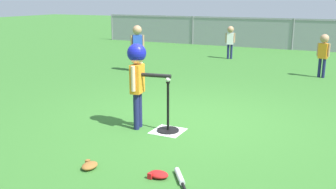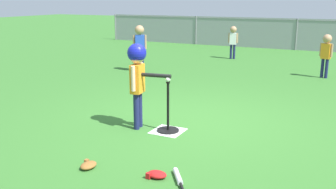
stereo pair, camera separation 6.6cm
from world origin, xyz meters
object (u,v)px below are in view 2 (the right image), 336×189
(baseball_on_tee, at_px, (168,79))
(spare_bat_silver, at_px, (179,179))
(fielder_near_left, at_px, (233,38))
(batting_tee, at_px, (168,123))
(fielder_deep_left, at_px, (326,50))
(batter_child, at_px, (138,69))
(glove_tossed_aside, at_px, (88,165))
(glove_by_plate, at_px, (157,174))
(fielder_deep_right, at_px, (140,42))

(baseball_on_tee, relative_size, spare_bat_silver, 0.13)
(baseball_on_tee, distance_m, fielder_near_left, 7.09)
(batting_tee, relative_size, fielder_deep_left, 0.70)
(batter_child, relative_size, glove_tossed_aside, 5.53)
(baseball_on_tee, height_order, glove_by_plate, baseball_on_tee)
(baseball_on_tee, relative_size, glove_tossed_aside, 0.33)
(batting_tee, relative_size, spare_bat_silver, 1.26)
(fielder_deep_left, bearing_deg, fielder_near_left, 147.12)
(batter_child, bearing_deg, baseball_on_tee, 8.53)
(batting_tee, height_order, baseball_on_tee, baseball_on_tee)
(fielder_deep_right, bearing_deg, batting_tee, -54.17)
(batting_tee, xyz_separation_m, glove_tossed_aside, (-0.25, -1.52, -0.09))
(fielder_near_left, height_order, spare_bat_silver, fielder_near_left)
(baseball_on_tee, relative_size, fielder_deep_right, 0.06)
(baseball_on_tee, distance_m, glove_by_plate, 1.66)
(fielder_deep_left, bearing_deg, glove_by_plate, -99.38)
(batter_child, distance_m, glove_tossed_aside, 1.70)
(batting_tee, relative_size, baseball_on_tee, 9.93)
(fielder_deep_left, distance_m, fielder_deep_right, 4.58)
(fielder_deep_left, height_order, fielder_near_left, fielder_deep_left)
(batting_tee, xyz_separation_m, fielder_near_left, (-1.25, 6.98, 0.54))
(spare_bat_silver, bearing_deg, batter_child, 134.59)
(baseball_on_tee, relative_size, fielder_deep_left, 0.07)
(fielder_deep_right, relative_size, glove_by_plate, 5.37)
(fielder_deep_right, bearing_deg, glove_tossed_aside, -64.80)
(spare_bat_silver, distance_m, glove_by_plate, 0.26)
(baseball_on_tee, bearing_deg, fielder_near_left, 100.17)
(baseball_on_tee, xyz_separation_m, fielder_near_left, (-1.25, 6.98, -0.11))
(baseball_on_tee, bearing_deg, fielder_deep_right, 125.83)
(batter_child, bearing_deg, fielder_deep_left, 68.05)
(glove_by_plate, bearing_deg, batter_child, 127.84)
(baseball_on_tee, xyz_separation_m, batter_child, (-0.46, -0.07, 0.12))
(batting_tee, xyz_separation_m, fielder_deep_right, (-2.76, 3.83, 0.65))
(baseball_on_tee, distance_m, glove_tossed_aside, 1.71)
(batting_tee, relative_size, glove_tossed_aside, 3.23)
(fielder_deep_left, height_order, glove_tossed_aside, fielder_deep_left)
(batter_child, xyz_separation_m, spare_bat_silver, (1.28, -1.29, -0.87))
(fielder_deep_left, height_order, glove_by_plate, fielder_deep_left)
(baseball_on_tee, distance_m, fielder_deep_right, 4.72)
(batter_child, distance_m, fielder_near_left, 7.09)
(batting_tee, bearing_deg, glove_tossed_aside, -99.24)
(batting_tee, bearing_deg, fielder_deep_right, 125.83)
(fielder_near_left, height_order, glove_tossed_aside, fielder_near_left)
(batter_child, relative_size, fielder_near_left, 1.23)
(fielder_deep_left, relative_size, glove_by_plate, 4.69)
(batter_child, relative_size, fielder_deep_right, 1.05)
(baseball_on_tee, xyz_separation_m, fielder_deep_right, (-2.76, 3.83, 0.00))
(batting_tee, relative_size, fielder_deep_right, 0.61)
(fielder_deep_right, height_order, glove_tossed_aside, fielder_deep_right)
(spare_bat_silver, relative_size, glove_tossed_aside, 2.56)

